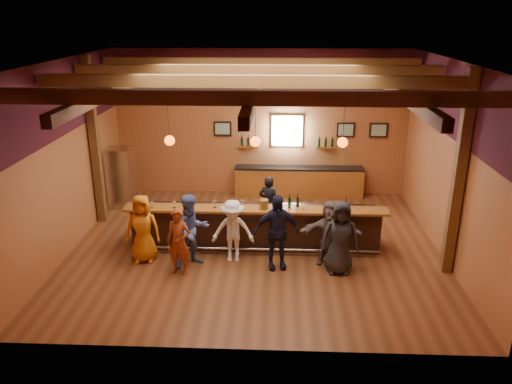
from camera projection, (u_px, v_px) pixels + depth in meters
room at (256, 119)px, 11.38m from camera, size 9.04×9.00×4.52m
bar_counter at (256, 225)px, 12.38m from camera, size 6.30×1.07×1.11m
back_bar_cabinet at (299, 182)px, 15.70m from camera, size 4.00×0.52×0.95m
window at (287, 131)px, 15.39m from camera, size 0.95×0.09×0.95m
framed_pictures at (315, 130)px, 15.33m from camera, size 5.35×0.05×0.45m
wine_shelves at (287, 145)px, 15.48m from camera, size 3.00×0.18×0.30m
pendant_lights at (255, 141)px, 11.50m from camera, size 4.24×0.24×1.37m
stainless_fridge at (121, 178)px, 14.72m from camera, size 0.70×0.70×1.80m
customer_orange at (143, 228)px, 11.50m from camera, size 0.83×0.57×1.62m
customer_redvest at (179, 242)px, 10.94m from camera, size 0.63×0.48×1.54m
customer_denim at (192, 231)px, 11.28m from camera, size 1.05×0.99×1.72m
customer_white at (233, 231)px, 11.51m from camera, size 0.98×0.57×1.51m
customer_navy at (276, 232)px, 11.15m from camera, size 1.10×0.61×1.76m
customer_brown at (330, 233)px, 11.36m from camera, size 1.46×0.53×1.55m
customer_dark at (340, 237)px, 10.97m from camera, size 0.84×0.56×1.69m
bartender at (269, 203)px, 13.21m from camera, size 0.62×0.49×1.48m
ice_bucket at (264, 204)px, 11.81m from camera, size 0.21×0.21×0.23m
bottle_a at (289, 202)px, 11.88m from camera, size 0.08×0.08×0.35m
bottle_b at (298, 202)px, 11.94m from camera, size 0.07×0.07×0.33m
glass_a at (152, 203)px, 11.87m from camera, size 0.07×0.07×0.17m
glass_b at (174, 203)px, 11.87m from camera, size 0.07×0.07×0.17m
glass_c at (184, 202)px, 11.91m from camera, size 0.08×0.08×0.18m
glass_d at (215, 202)px, 11.88m from camera, size 0.08×0.08×0.19m
glass_e at (242, 202)px, 11.88m from camera, size 0.09×0.09×0.19m
glass_f at (279, 203)px, 11.86m from camera, size 0.08×0.08×0.18m
glass_g at (304, 204)px, 11.76m from camera, size 0.08×0.08×0.19m
glass_h at (343, 204)px, 11.77m from camera, size 0.09×0.09×0.20m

